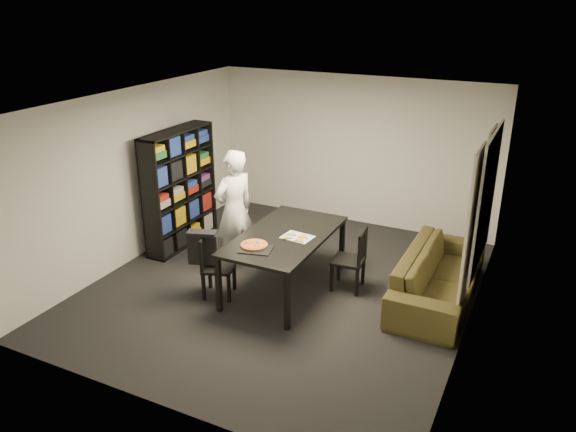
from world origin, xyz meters
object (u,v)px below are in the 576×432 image
at_px(dining_table, 285,239).
at_px(person, 234,211).
at_px(bookshelf, 180,188).
at_px(chair_left, 212,262).
at_px(sofa, 439,275).
at_px(chair_right, 355,256).
at_px(baking_tray, 256,249).
at_px(pepperoni_pizza, 254,245).

height_order(dining_table, person, person).
height_order(bookshelf, person, bookshelf).
xyz_separation_m(chair_left, sofa, (2.77, 1.26, -0.16)).
relative_size(dining_table, person, 1.08).
distance_m(dining_table, person, 1.00).
xyz_separation_m(chair_right, baking_tray, (-0.99, -0.98, 0.31)).
bearing_deg(chair_right, sofa, 98.74).
relative_size(pepperoni_pizza, sofa, 0.15).
xyz_separation_m(chair_left, person, (-0.15, 0.86, 0.41)).
xyz_separation_m(pepperoni_pizza, sofa, (2.16, 1.19, -0.51)).
bearing_deg(sofa, baking_tray, 120.93).
height_order(bookshelf, dining_table, bookshelf).
xyz_separation_m(bookshelf, sofa, (4.16, 0.03, -0.62)).
height_order(bookshelf, baking_tray, bookshelf).
distance_m(chair_left, chair_right, 1.94).
distance_m(bookshelf, baking_tray, 2.41).
height_order(pepperoni_pizza, sofa, pepperoni_pizza).
relative_size(bookshelf, chair_right, 2.11).
bearing_deg(pepperoni_pizza, bookshelf, 149.95).
xyz_separation_m(dining_table, sofa, (1.97, 0.66, -0.41)).
distance_m(pepperoni_pizza, sofa, 2.51).
bearing_deg(baking_tray, pepperoni_pizza, 135.15).
bearing_deg(pepperoni_pizza, baking_tray, -44.85).
bearing_deg(dining_table, chair_left, -143.26).
bearing_deg(sofa, dining_table, 108.61).
bearing_deg(pepperoni_pizza, chair_left, -173.53).
relative_size(bookshelf, chair_left, 2.19).
distance_m(dining_table, pepperoni_pizza, 0.56).
height_order(chair_right, baking_tray, chair_right).
xyz_separation_m(baking_tray, sofa, (2.09, 1.25, -0.49)).
height_order(dining_table, baking_tray, baking_tray).
bearing_deg(baking_tray, chair_right, 44.64).
xyz_separation_m(dining_table, person, (-0.95, 0.26, 0.17)).
bearing_deg(person, pepperoni_pizza, 67.25).
relative_size(dining_table, chair_right, 2.18).
bearing_deg(chair_right, bookshelf, -99.88).
relative_size(person, pepperoni_pizza, 5.20).
distance_m(chair_right, person, 1.87).
bearing_deg(bookshelf, baking_tray, -30.60).
height_order(person, sofa, person).
relative_size(chair_right, pepperoni_pizza, 2.57).
distance_m(bookshelf, chair_right, 3.10).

